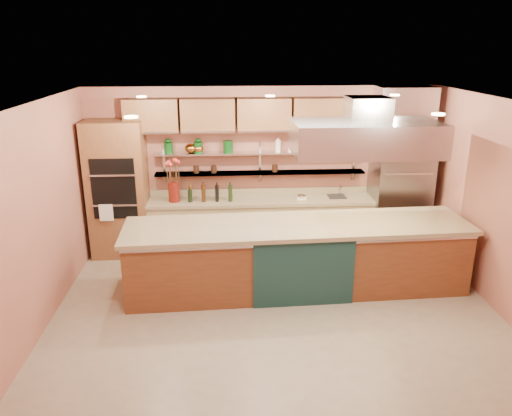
{
  "coord_description": "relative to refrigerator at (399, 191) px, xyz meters",
  "views": [
    {
      "loc": [
        -0.66,
        -5.96,
        3.49
      ],
      "look_at": [
        -0.21,
        1.0,
        1.17
      ],
      "focal_mm": 35.0,
      "sensor_mm": 36.0,
      "label": 1
    }
  ],
  "objects": [
    {
      "name": "wall_back",
      "position": [
        -2.35,
        0.36,
        0.35
      ],
      "size": [
        6.0,
        0.04,
        2.8
      ],
      "primitive_type": "cube",
      "color": "#B36954",
      "rests_on": "floor"
    },
    {
      "name": "oil_bottle_cluster",
      "position": [
        -3.27,
        0.01,
        0.01
      ],
      "size": [
        0.81,
        0.27,
        0.26
      ],
      "primitive_type": "cube",
      "rotation": [
        0.0,
        0.0,
        0.06
      ],
      "color": "black",
      "rests_on": "back_counter"
    },
    {
      "name": "bar_faucet",
      "position": [
        -1.02,
        0.11,
        -0.02
      ],
      "size": [
        0.04,
        0.04,
        0.21
      ],
      "primitive_type": "cylinder",
      "rotation": [
        0.0,
        0.0,
        0.34
      ],
      "color": "silver",
      "rests_on": "back_counter"
    },
    {
      "name": "ceiling_downlights",
      "position": [
        -2.35,
        -1.94,
        1.72
      ],
      "size": [
        4.0,
        2.8,
        0.02
      ],
      "primitive_type": "cube",
      "color": "#FFE5A5",
      "rests_on": "ceiling"
    },
    {
      "name": "flower_vase",
      "position": [
        -3.87,
        0.01,
        0.05
      ],
      "size": [
        0.23,
        0.23,
        0.34
      ],
      "primitive_type": "cylinder",
      "rotation": [
        0.0,
        0.0,
        0.27
      ],
      "color": "#61150E",
      "rests_on": "back_counter"
    },
    {
      "name": "kitchen_scale",
      "position": [
        -1.71,
        0.01,
        -0.08
      ],
      "size": [
        0.16,
        0.12,
        0.09
      ],
      "primitive_type": "cube",
      "rotation": [
        0.0,
        0.0,
        -0.02
      ],
      "color": "white",
      "rests_on": "back_counter"
    },
    {
      "name": "wall_shelf_upper",
      "position": [
        -2.4,
        0.23,
        0.65
      ],
      "size": [
        3.6,
        0.26,
        0.03
      ],
      "primitive_type": "cube",
      "color": "silver",
      "rests_on": "wall_back"
    },
    {
      "name": "refrigerator",
      "position": [
        0.0,
        0.0,
        0.0
      ],
      "size": [
        0.95,
        0.72,
        2.1
      ],
      "primitive_type": "cube",
      "color": "gray",
      "rests_on": "floor"
    },
    {
      "name": "wall_shelf_lower",
      "position": [
        -2.4,
        0.23,
        0.3
      ],
      "size": [
        3.6,
        0.26,
        0.03
      ],
      "primitive_type": "cube",
      "color": "silver",
      "rests_on": "wall_back"
    },
    {
      "name": "island",
      "position": [
        -1.98,
        -1.45,
        -0.54
      ],
      "size": [
        4.91,
        1.26,
        1.02
      ],
      "primitive_type": "cube",
      "rotation": [
        0.0,
        0.0,
        0.04
      ],
      "color": "brown",
      "rests_on": "floor"
    },
    {
      "name": "upper_cabinets",
      "position": [
        -2.35,
        0.18,
        1.3
      ],
      "size": [
        4.6,
        0.36,
        0.55
      ],
      "primitive_type": "cube",
      "color": "brown",
      "rests_on": "wall_back"
    },
    {
      "name": "back_counter",
      "position": [
        -2.4,
        0.06,
        -0.58
      ],
      "size": [
        3.84,
        0.64,
        0.93
      ],
      "primitive_type": "cube",
      "color": "tan",
      "rests_on": "floor"
    },
    {
      "name": "ceiling",
      "position": [
        -2.35,
        -2.14,
        1.75
      ],
      "size": [
        6.0,
        5.0,
        0.02
      ],
      "primitive_type": "cube",
      "color": "black",
      "rests_on": "wall_back"
    },
    {
      "name": "copper_kettle",
      "position": [
        -3.58,
        0.23,
        0.74
      ],
      "size": [
        0.2,
        0.2,
        0.16
      ],
      "primitive_type": "ellipsoid",
      "rotation": [
        0.0,
        0.0,
        0.01
      ],
      "color": "#AF6828",
      "rests_on": "wall_shelf_upper"
    },
    {
      "name": "range_hood",
      "position": [
        -1.08,
        -1.45,
        1.2
      ],
      "size": [
        2.0,
        1.0,
        0.45
      ],
      "primitive_type": "cube",
      "color": "silver",
      "rests_on": "ceiling"
    },
    {
      "name": "wall_left",
      "position": [
        -5.35,
        -2.14,
        0.35
      ],
      "size": [
        0.04,
        5.0,
        2.8
      ],
      "primitive_type": "cube",
      "color": "#B36954",
      "rests_on": "floor"
    },
    {
      "name": "wall_right",
      "position": [
        0.65,
        -2.14,
        0.35
      ],
      "size": [
        0.04,
        5.0,
        2.8
      ],
      "primitive_type": "cube",
      "color": "#B36954",
      "rests_on": "floor"
    },
    {
      "name": "wall_front",
      "position": [
        -2.35,
        -4.64,
        0.35
      ],
      "size": [
        6.0,
        0.04,
        2.8
      ],
      "primitive_type": "cube",
      "color": "#B36954",
      "rests_on": "floor"
    },
    {
      "name": "floor",
      "position": [
        -2.35,
        -2.14,
        -1.06
      ],
      "size": [
        6.0,
        5.0,
        0.02
      ],
      "primitive_type": "cube",
      "color": "gray",
      "rests_on": "ground"
    },
    {
      "name": "oven_stack",
      "position": [
        -4.8,
        0.04,
        0.1
      ],
      "size": [
        0.95,
        0.64,
        2.3
      ],
      "primitive_type": "cube",
      "color": "brown",
      "rests_on": "floor"
    },
    {
      "name": "green_canister",
      "position": [
        -2.95,
        0.23,
        0.76
      ],
      "size": [
        0.17,
        0.17,
        0.2
      ],
      "primitive_type": "cylinder",
      "rotation": [
        0.0,
        0.0,
        -0.04
      ],
      "color": "#0D3F12",
      "rests_on": "wall_shelf_upper"
    }
  ]
}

